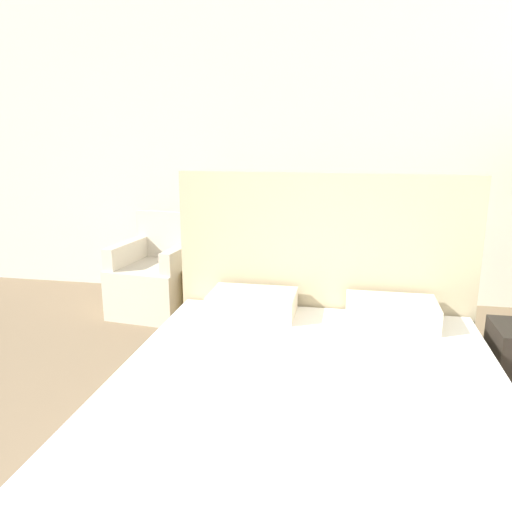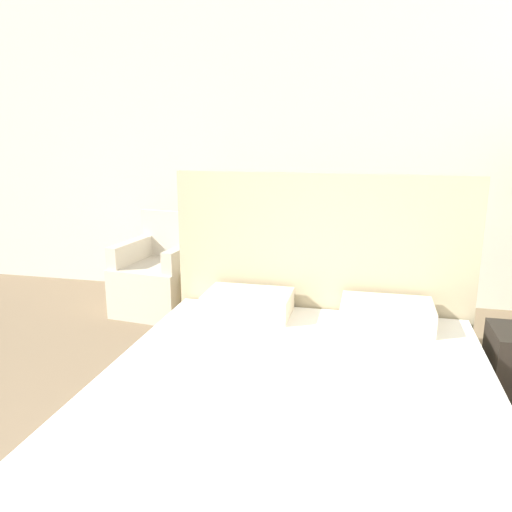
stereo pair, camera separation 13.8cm
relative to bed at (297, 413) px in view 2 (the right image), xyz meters
The scene contains 5 objects.
wall_back 2.88m from the bed, 95.41° to the left, with size 10.00×0.06×2.90m.
bed is the anchor object (origin of this frame).
armchair_near_window_left 2.43m from the bed, 128.86° to the left, with size 0.71×0.74×0.87m.
armchair_near_window_right 1.98m from the bed, 106.97° to the left, with size 0.67×0.71×0.87m.
side_table 2.11m from the bed, 119.96° to the left, with size 0.39×0.39×0.43m.
Camera 2 is at (0.53, -0.89, 1.57)m, focal length 35.00 mm.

